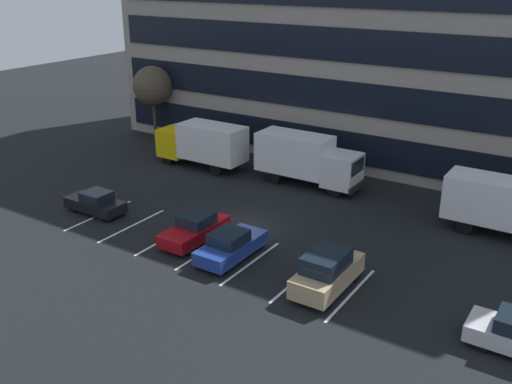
{
  "coord_description": "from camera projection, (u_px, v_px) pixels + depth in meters",
  "views": [
    {
      "loc": [
        17.34,
        -25.6,
        14.28
      ],
      "look_at": [
        -0.5,
        1.8,
        1.4
      ],
      "focal_mm": 40.41,
      "sensor_mm": 36.0,
      "label": 1
    }
  ],
  "objects": [
    {
      "name": "box_truck_blue",
      "position": [
        507.0,
        205.0,
        32.04
      ],
      "size": [
        7.04,
        2.33,
        3.27
      ],
      "color": "#194799",
      "rests_on": "ground_plane"
    },
    {
      "name": "box_truck_white",
      "position": [
        306.0,
        158.0,
        39.6
      ],
      "size": [
        7.48,
        2.48,
        3.47
      ],
      "color": "white",
      "rests_on": "ground_plane"
    },
    {
      "name": "bare_tree",
      "position": [
        153.0,
        86.0,
        49.38
      ],
      "size": [
        3.39,
        3.39,
        6.36
      ],
      "color": "#473323",
      "rests_on": "ground_plane"
    },
    {
      "name": "sedan_black",
      "position": [
        96.0,
        203.0,
        35.48
      ],
      "size": [
        3.94,
        1.65,
        1.41
      ],
      "color": "black",
      "rests_on": "ground_plane"
    },
    {
      "name": "suv_tan",
      "position": [
        327.0,
        271.0,
        26.91
      ],
      "size": [
        1.87,
        4.42,
        2.0
      ],
      "color": "tan",
      "rests_on": "ground_plane"
    },
    {
      "name": "box_truck_yellow",
      "position": [
        203.0,
        143.0,
        43.18
      ],
      "size": [
        7.28,
        2.41,
        3.37
      ],
      "color": "yellow",
      "rests_on": "ground_plane"
    },
    {
      "name": "sedan_navy",
      "position": [
        231.0,
        245.0,
        29.92
      ],
      "size": [
        1.82,
        4.35,
        1.56
      ],
      "color": "navy",
      "rests_on": "ground_plane"
    },
    {
      "name": "sedan_maroon",
      "position": [
        195.0,
        229.0,
        31.82
      ],
      "size": [
        1.81,
        4.33,
        1.55
      ],
      "color": "maroon",
      "rests_on": "ground_plane"
    },
    {
      "name": "ground_plane",
      "position": [
        247.0,
        225.0,
        34.0
      ],
      "size": [
        120.0,
        120.0,
        0.0
      ],
      "primitive_type": "plane",
      "color": "black"
    },
    {
      "name": "lot_markings",
      "position": [
        208.0,
        249.0,
        31.08
      ],
      "size": [
        16.94,
        5.4,
        0.01
      ],
      "color": "silver",
      "rests_on": "ground_plane"
    },
    {
      "name": "office_building",
      "position": [
        377.0,
        14.0,
        44.03
      ],
      "size": [
        41.85,
        12.52,
        21.6
      ],
      "color": "gray",
      "rests_on": "ground_plane"
    }
  ]
}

